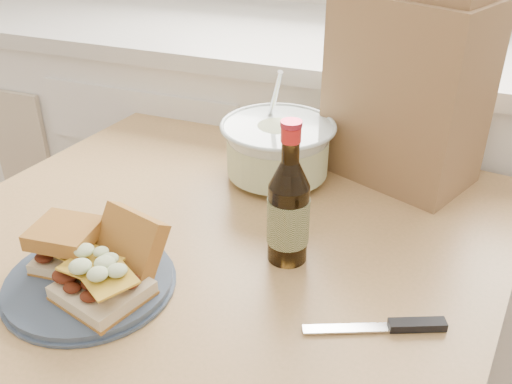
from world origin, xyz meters
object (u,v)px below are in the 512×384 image
(dining_table, at_px, (216,287))
(paper_bag, at_px, (407,90))
(beer_bottle, at_px, (288,210))
(plate, at_px, (90,282))
(coleslaw_bowl, at_px, (278,152))

(dining_table, height_order, paper_bag, paper_bag)
(beer_bottle, bearing_deg, plate, -138.36)
(dining_table, bearing_deg, paper_bag, 60.96)
(paper_bag, bearing_deg, dining_table, -104.21)
(paper_bag, bearing_deg, beer_bottle, -85.45)
(beer_bottle, distance_m, paper_bag, 0.38)
(dining_table, distance_m, beer_bottle, 0.24)
(dining_table, height_order, coleslaw_bowl, coleslaw_bowl)
(beer_bottle, bearing_deg, dining_table, -179.50)
(coleslaw_bowl, bearing_deg, plate, -109.52)
(paper_bag, bearing_deg, coleslaw_bowl, -131.49)
(plate, height_order, paper_bag, paper_bag)
(paper_bag, bearing_deg, plate, -102.10)
(plate, bearing_deg, paper_bag, 54.96)
(coleslaw_bowl, xyz_separation_m, paper_bag, (0.22, 0.10, 0.12))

